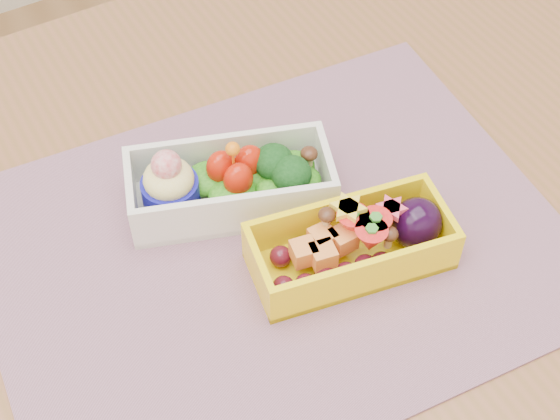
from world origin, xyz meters
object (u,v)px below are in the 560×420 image
placemat (275,246)px  bento_white (229,183)px  table (304,306)px  bento_yellow (355,244)px

placemat → bento_white: size_ratio=2.49×
table → bento_white: bento_white is taller
table → placemat: (-0.03, 0.01, 0.10)m
table → bento_yellow: bento_yellow is taller
table → bento_yellow: size_ratio=6.85×
table → bento_white: 0.15m
table → bento_white: bearing=116.3°
bento_white → bento_yellow: 0.12m
table → bento_white: size_ratio=6.25×
table → placemat: 0.10m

